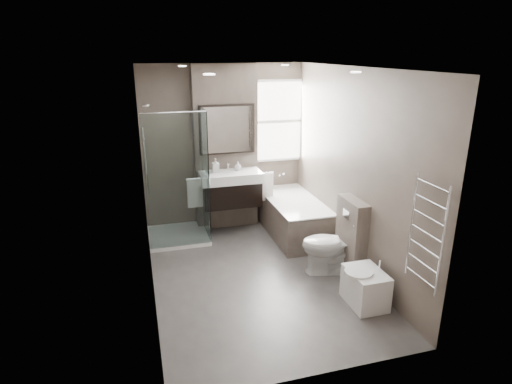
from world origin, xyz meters
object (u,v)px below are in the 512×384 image
object	(u,v)px
toilet	(332,245)
bathtub	(293,215)
bidet	(365,287)
vanity	(231,188)

from	to	relation	value
toilet	bathtub	bearing A→B (deg)	-163.09
toilet	bidet	distance (m)	0.81
toilet	vanity	bearing A→B (deg)	-134.22
vanity	bathtub	xyz separation A→B (m)	(0.92, -0.33, -0.43)
bathtub	toilet	bearing A→B (deg)	-88.01
bathtub	toilet	distance (m)	1.30
bathtub	bidet	xyz separation A→B (m)	(0.09, -2.09, -0.10)
vanity	bidet	world-z (taller)	vanity
vanity	bathtub	distance (m)	1.07
toilet	bidet	size ratio (longest dim) A/B	1.45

